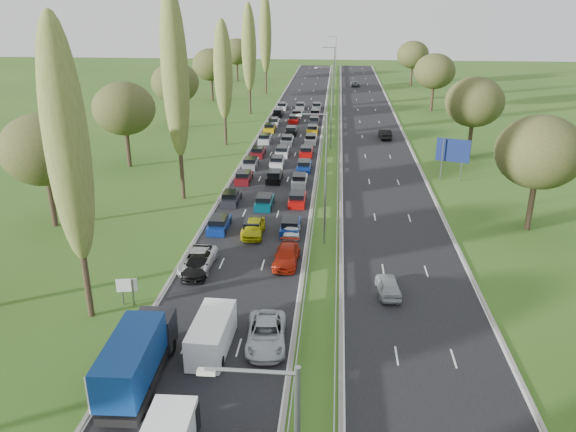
% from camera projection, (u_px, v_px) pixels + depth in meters
% --- Properties ---
extents(ground, '(260.00, 260.00, 0.00)m').
position_uv_depth(ground, '(331.00, 145.00, 85.63)').
color(ground, '#2E581B').
rests_on(ground, ground).
extents(near_carriageway, '(10.50, 215.00, 0.04)m').
position_uv_depth(near_carriageway, '(288.00, 140.00, 88.50)').
color(near_carriageway, black).
rests_on(near_carriageway, ground).
extents(far_carriageway, '(10.50, 215.00, 0.04)m').
position_uv_depth(far_carriageway, '(374.00, 142.00, 87.41)').
color(far_carriageway, black).
rests_on(far_carriageway, ground).
extents(central_reservation, '(2.36, 215.00, 0.32)m').
position_uv_depth(central_reservation, '(331.00, 138.00, 87.76)').
color(central_reservation, gray).
rests_on(central_reservation, ground).
extents(lamp_columns, '(0.18, 140.18, 12.00)m').
position_uv_depth(lamp_columns, '(332.00, 108.00, 81.61)').
color(lamp_columns, gray).
rests_on(lamp_columns, ground).
extents(poplar_row, '(2.80, 127.80, 22.44)m').
position_uv_depth(poplar_row, '(206.00, 70.00, 71.47)').
color(poplar_row, '#2D2116').
rests_on(poplar_row, ground).
extents(woodland_left, '(8.00, 166.00, 11.10)m').
position_uv_depth(woodland_left, '(114.00, 114.00, 68.87)').
color(woodland_left, '#2D2116').
rests_on(woodland_left, ground).
extents(woodland_right, '(8.00, 153.00, 11.10)m').
position_uv_depth(woodland_right, '(489.00, 114.00, 68.89)').
color(woodland_right, '#2D2116').
rests_on(woodland_right, ground).
extents(traffic_queue_fill, '(9.07, 68.88, 0.80)m').
position_uv_depth(traffic_queue_fill, '(285.00, 146.00, 83.60)').
color(traffic_queue_fill, navy).
rests_on(traffic_queue_fill, ground).
extents(near_car_2, '(2.56, 5.31, 1.46)m').
position_uv_depth(near_car_2, '(198.00, 260.00, 46.25)').
color(near_car_2, white).
rests_on(near_car_2, near_carriageway).
extents(near_car_3, '(2.09, 4.87, 1.40)m').
position_uv_depth(near_car_3, '(197.00, 264.00, 45.53)').
color(near_car_3, black).
rests_on(near_car_3, near_carriageway).
extents(near_car_7, '(2.28, 5.20, 1.49)m').
position_uv_depth(near_car_7, '(210.00, 334.00, 36.03)').
color(near_car_7, '#044849').
rests_on(near_car_7, near_carriageway).
extents(near_car_8, '(1.90, 4.59, 1.56)m').
position_uv_depth(near_car_8, '(254.00, 228.00, 52.65)').
color(near_car_8, '#AFB00B').
rests_on(near_car_8, near_carriageway).
extents(near_car_10, '(2.90, 5.57, 1.50)m').
position_uv_depth(near_car_10, '(266.00, 334.00, 35.98)').
color(near_car_10, '#AFB4B9').
rests_on(near_car_10, near_carriageway).
extents(near_car_11, '(2.17, 4.95, 1.42)m').
position_uv_depth(near_car_11, '(287.00, 256.00, 47.04)').
color(near_car_11, '#A51C0A').
rests_on(near_car_11, near_carriageway).
extents(near_car_12, '(1.63, 3.85, 1.30)m').
position_uv_depth(near_car_12, '(292.00, 229.00, 52.77)').
color(near_car_12, white).
rests_on(near_car_12, near_carriageway).
extents(far_car_0, '(1.92, 4.17, 1.38)m').
position_uv_depth(far_car_0, '(388.00, 285.00, 42.20)').
color(far_car_0, '#A0A6A9').
rests_on(far_car_0, far_carriageway).
extents(far_car_1, '(1.95, 4.73, 1.52)m').
position_uv_depth(far_car_1, '(385.00, 134.00, 89.46)').
color(far_car_1, black).
rests_on(far_car_1, far_carriageway).
extents(far_car_2, '(2.22, 4.70, 1.30)m').
position_uv_depth(far_car_2, '(355.00, 84.00, 143.30)').
color(far_car_2, slate).
rests_on(far_car_2, far_carriageway).
extents(blue_lorry, '(2.32, 8.37, 3.53)m').
position_uv_depth(blue_lorry, '(138.00, 357.00, 31.87)').
color(blue_lorry, black).
rests_on(blue_lorry, near_carriageway).
extents(white_van_rear, '(2.13, 5.44, 2.19)m').
position_uv_depth(white_van_rear, '(213.00, 332.00, 35.53)').
color(white_van_rear, white).
rests_on(white_van_rear, near_carriageway).
extents(info_sign, '(1.49, 0.37, 2.10)m').
position_uv_depth(info_sign, '(127.00, 288.00, 40.45)').
color(info_sign, gray).
rests_on(info_sign, ground).
extents(direction_sign, '(3.80, 1.43, 5.20)m').
position_uv_depth(direction_sign, '(453.00, 152.00, 67.65)').
color(direction_sign, gray).
rests_on(direction_sign, ground).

